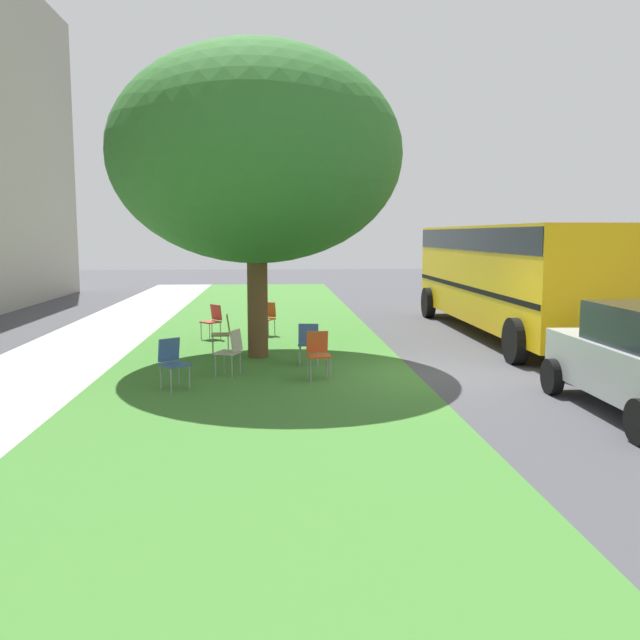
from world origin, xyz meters
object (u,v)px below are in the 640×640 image
object	(u,v)px
chair_1	(309,341)
school_bus	(511,269)
chair_0	(231,349)
street_tree	(256,155)
chair_3	(318,351)
chair_5	(267,316)
chair_2	(213,319)
chair_4	(224,331)
chair_6	(172,360)

from	to	relation	value
chair_1	school_bus	xyz separation A→B (m)	(3.94, -5.54, 1.24)
chair_0	street_tree	bearing A→B (deg)	-13.16
chair_3	chair_5	distance (m)	5.69
chair_2	chair_5	world-z (taller)	same
chair_3	chair_0	bearing A→B (deg)	76.70
chair_5	chair_4	bearing A→B (deg)	161.50
chair_5	chair_2	bearing A→B (deg)	111.55
street_tree	chair_0	xyz separation A→B (m)	(-1.97, 0.46, -3.80)
chair_3	chair_1	bearing A→B (deg)	5.08
chair_1	chair_3	xyz separation A→B (m)	(-1.25, -0.11, 0.00)
chair_6	chair_2	bearing A→B (deg)	-1.96
street_tree	chair_4	xyz separation A→B (m)	(0.43, 0.77, -3.80)
street_tree	chair_4	world-z (taller)	street_tree
chair_1	school_bus	bearing A→B (deg)	-54.54
street_tree	chair_6	distance (m)	5.07
chair_5	chair_6	bearing A→B (deg)	165.99
chair_3	school_bus	bearing A→B (deg)	-46.25
street_tree	school_bus	size ratio (longest dim) A/B	0.64
street_tree	chair_1	world-z (taller)	street_tree
street_tree	chair_5	size ratio (longest dim) A/B	7.50
chair_5	school_bus	distance (m)	6.55
chair_1	chair_4	size ratio (longest dim) A/B	1.00
street_tree	chair_3	bearing A→B (deg)	-153.73
school_bus	chair_5	bearing A→B (deg)	86.40
chair_0	chair_4	bearing A→B (deg)	7.42
chair_6	chair_1	bearing A→B (deg)	-51.61
chair_5	chair_0	bearing A→B (deg)	173.15
chair_0	chair_5	distance (m)	5.25
chair_2	chair_3	xyz separation A→B (m)	(-5.06, -2.37, 0.00)
chair_0	chair_3	world-z (taller)	same
chair_4	chair_0	bearing A→B (deg)	-172.58
chair_4	chair_6	size ratio (longest dim) A/B	1.00
chair_2	chair_3	size ratio (longest dim) A/B	1.00
school_bus	chair_1	bearing A→B (deg)	125.46
chair_5	chair_3	bearing A→B (deg)	-169.92
chair_2	chair_4	xyz separation A→B (m)	(-2.27, -0.43, 0.00)
school_bus	chair_6	bearing A→B (deg)	126.38
chair_0	chair_3	size ratio (longest dim) A/B	1.00
chair_0	chair_1	world-z (taller)	same
street_tree	chair_1	xyz separation A→B (m)	(-1.10, -1.05, -3.80)
chair_1	chair_3	world-z (taller)	same
street_tree	chair_1	bearing A→B (deg)	-136.41
street_tree	chair_4	distance (m)	3.90
chair_1	chair_2	world-z (taller)	same
chair_0	school_bus	size ratio (longest dim) A/B	0.08
chair_1	chair_6	bearing A→B (deg)	128.39
street_tree	chair_3	xyz separation A→B (m)	(-2.35, -1.16, -3.80)
street_tree	chair_3	distance (m)	4.62
chair_2	school_bus	distance (m)	7.89
chair_6	chair_5	bearing A→B (deg)	-14.01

